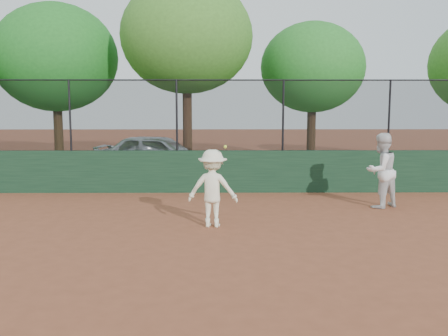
{
  "coord_description": "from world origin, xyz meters",
  "views": [
    {
      "loc": [
        0.71,
        -8.11,
        2.56
      ],
      "look_at": [
        0.8,
        2.2,
        1.2
      ],
      "focal_mm": 40.0,
      "sensor_mm": 36.0,
      "label": 1
    }
  ],
  "objects_px": {
    "parked_car": "(158,155)",
    "tree_2": "(187,37)",
    "player_second": "(381,170)",
    "player_main": "(213,188)",
    "tree_3": "(313,68)",
    "tree_1": "(55,58)"
  },
  "relations": [
    {
      "from": "parked_car",
      "to": "tree_2",
      "type": "relative_size",
      "value": 0.62
    },
    {
      "from": "parked_car",
      "to": "player_second",
      "type": "distance_m",
      "value": 7.93
    },
    {
      "from": "player_second",
      "to": "player_main",
      "type": "xyz_separation_m",
      "value": [
        -4.08,
        -1.86,
        -0.11
      ]
    },
    {
      "from": "player_second",
      "to": "player_main",
      "type": "height_order",
      "value": "player_second"
    },
    {
      "from": "parked_car",
      "to": "player_second",
      "type": "height_order",
      "value": "player_second"
    },
    {
      "from": "tree_3",
      "to": "parked_car",
      "type": "bearing_deg",
      "value": -149.74
    },
    {
      "from": "parked_car",
      "to": "tree_3",
      "type": "bearing_deg",
      "value": -50.48
    },
    {
      "from": "player_second",
      "to": "tree_2",
      "type": "bearing_deg",
      "value": -83.15
    },
    {
      "from": "player_second",
      "to": "player_main",
      "type": "relative_size",
      "value": 1.06
    },
    {
      "from": "tree_3",
      "to": "player_main",
      "type": "bearing_deg",
      "value": -110.63
    },
    {
      "from": "parked_car",
      "to": "tree_1",
      "type": "bearing_deg",
      "value": 64.52
    },
    {
      "from": "player_main",
      "to": "tree_2",
      "type": "distance_m",
      "value": 9.79
    },
    {
      "from": "player_main",
      "to": "tree_1",
      "type": "distance_m",
      "value": 12.38
    },
    {
      "from": "tree_1",
      "to": "tree_2",
      "type": "bearing_deg",
      "value": -13.18
    },
    {
      "from": "parked_car",
      "to": "tree_1",
      "type": "distance_m",
      "value": 6.42
    },
    {
      "from": "tree_1",
      "to": "player_main",
      "type": "bearing_deg",
      "value": -57.61
    },
    {
      "from": "parked_car",
      "to": "tree_3",
      "type": "xyz_separation_m",
      "value": [
        5.89,
        3.44,
        3.21
      ]
    },
    {
      "from": "tree_1",
      "to": "tree_3",
      "type": "relative_size",
      "value": 1.11
    },
    {
      "from": "tree_2",
      "to": "tree_3",
      "type": "height_order",
      "value": "tree_2"
    },
    {
      "from": "tree_2",
      "to": "player_main",
      "type": "bearing_deg",
      "value": -83.01
    },
    {
      "from": "player_second",
      "to": "tree_3",
      "type": "relative_size",
      "value": 0.32
    },
    {
      "from": "parked_car",
      "to": "player_main",
      "type": "distance_m",
      "value": 7.25
    }
  ]
}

